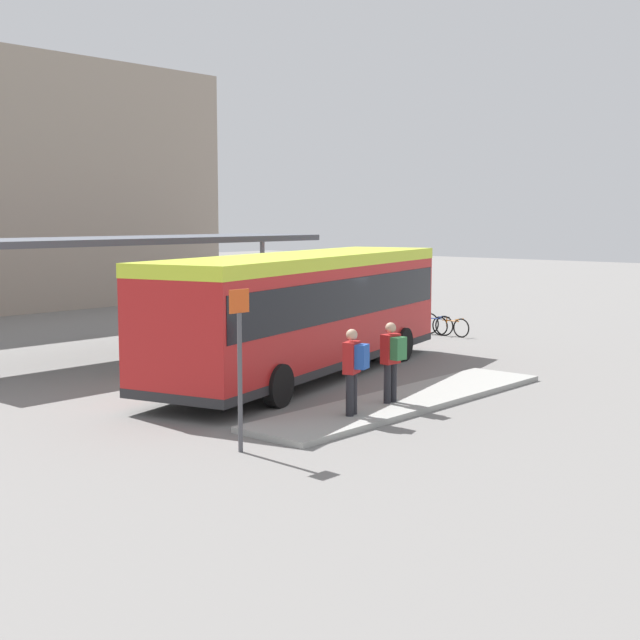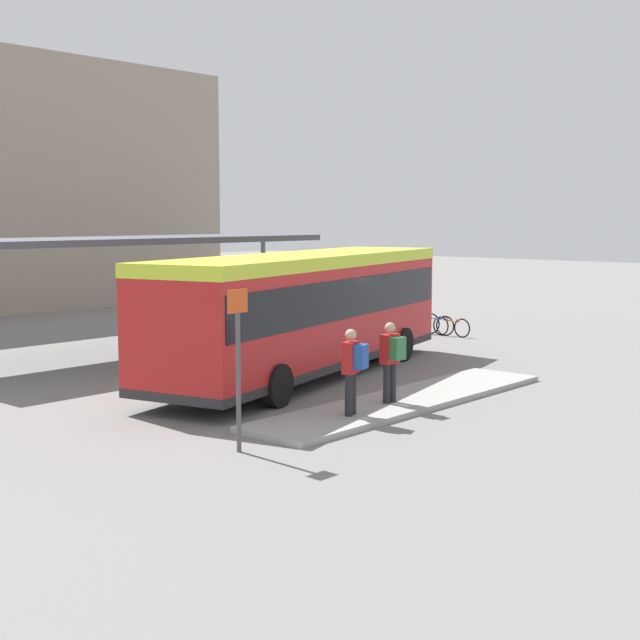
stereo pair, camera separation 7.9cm
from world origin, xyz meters
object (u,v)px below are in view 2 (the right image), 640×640
pedestrian_companion (391,357)px  potted_planter_near_shelter (264,332)px  bicycle_blue (433,325)px  bicycle_orange (451,327)px  pedestrian_waiting (353,366)px  bicycle_green (418,322)px  potted_planter_far_side (156,342)px  platform_sign (238,362)px  city_bus (305,305)px

pedestrian_companion → potted_planter_near_shelter: bearing=-22.7°
bicycle_blue → bicycle_orange: bearing=-1.1°
pedestrian_waiting → bicycle_green: size_ratio=0.99×
potted_planter_far_side → pedestrian_companion: bearing=-87.2°
pedestrian_waiting → bicycle_orange: bearing=-83.2°
bicycle_orange → bicycle_green: (0.06, 1.41, 0.04)m
bicycle_green → potted_planter_far_side: 10.91m
bicycle_blue → bicycle_green: size_ratio=0.94×
bicycle_blue → potted_planter_far_side: (-10.76, 1.38, 0.42)m
bicycle_orange → potted_planter_near_shelter: (-6.90, 2.03, 0.30)m
pedestrian_companion → bicycle_orange: size_ratio=1.12×
bicycle_green → pedestrian_waiting: bearing=115.8°
potted_planter_near_shelter → potted_planter_far_side: potted_planter_far_side is taller
bicycle_blue → potted_planter_far_side: 10.86m
bicycle_blue → platform_sign: 16.17m
city_bus → bicycle_blue: (8.80, 2.12, -1.46)m
platform_sign → potted_planter_near_shelter: bearing=42.7°
pedestrian_companion → bicycle_blue: size_ratio=1.05×
city_bus → pedestrian_waiting: bearing=-140.7°
bicycle_blue → bicycle_green: bearing=163.9°
pedestrian_waiting → potted_planter_near_shelter: pedestrian_waiting is taller
pedestrian_waiting → potted_planter_far_side: size_ratio=1.15×
pedestrian_waiting → potted_planter_near_shelter: bearing=-51.5°
pedestrian_companion → bicycle_green: pedestrian_companion is taller
bicycle_blue → potted_planter_near_shelter: (-6.84, 1.33, 0.28)m
bicycle_blue → potted_planter_far_side: bearing=-103.5°
pedestrian_waiting → bicycle_blue: pedestrian_waiting is taller
bicycle_orange → bicycle_green: bicycle_green is taller
city_bus → potted_planter_far_side: size_ratio=7.66×
pedestrian_waiting → bicycle_green: bearing=-77.9°
potted_planter_far_side → platform_sign: size_ratio=0.53×
pedestrian_companion → pedestrian_waiting: bearing=98.6°
city_bus → potted_planter_near_shelter: city_bus is taller
potted_planter_far_side → bicycle_blue: bearing=-7.3°
bicycle_green → bicycle_orange: bearing=173.6°
pedestrian_waiting → pedestrian_companion: bearing=-102.3°
potted_planter_far_side → platform_sign: (-4.15, -7.50, 0.79)m
pedestrian_companion → potted_planter_far_side: 7.39m
bicycle_green → potted_planter_near_shelter: 7.00m
potted_planter_far_side → pedestrian_waiting: bearing=-98.2°
bicycle_green → potted_planter_near_shelter: bearing=80.9°
pedestrian_waiting → platform_sign: size_ratio=0.61×
bicycle_blue → platform_sign: size_ratio=0.58×
pedestrian_waiting → pedestrian_companion: 1.45m
city_bus → bicycle_green: (8.92, 2.82, -1.44)m
pedestrian_companion → potted_planter_near_shelter: pedestrian_companion is taller
city_bus → potted_planter_near_shelter: bearing=46.8°
pedestrian_companion → bicycle_orange: (10.46, 5.29, -0.76)m
pedestrian_companion → bicycle_orange: bearing=-60.0°
platform_sign → pedestrian_waiting: bearing=-0.2°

